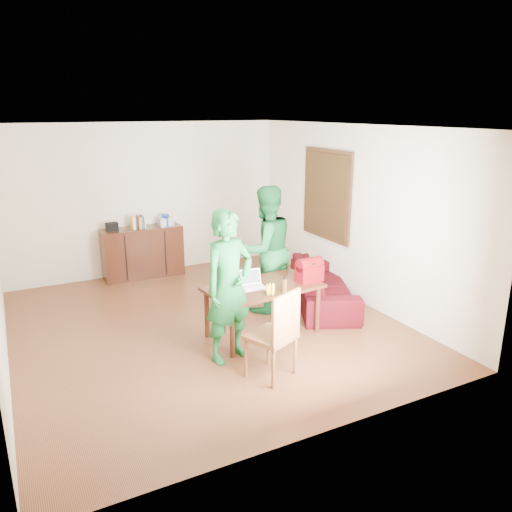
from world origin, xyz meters
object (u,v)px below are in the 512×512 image
table (263,292)px  sofa (323,284)px  laptop (253,285)px  person_far (266,250)px  red_bag (309,272)px  person_near (229,287)px  chair (272,351)px  bottle (284,285)px

table → sofa: (1.38, 0.60, -0.31)m
table → laptop: size_ratio=4.84×
person_far → sofa: 1.14m
person_far → red_bag: 0.91m
table → person_near: person_near is taller
chair → sofa: (1.80, 1.60, -0.01)m
table → bottle: 0.40m
laptop → bottle: bearing=-43.1°
table → person_near: (-0.66, -0.39, 0.31)m
chair → sofa: bearing=18.4°
person_near → chair: bearing=-82.7°
table → sofa: 1.53m
red_bag → sofa: red_bag is taller
laptop → bottle: size_ratio=1.62×
person_near → bottle: person_near is taller
bottle → red_bag: 0.55m
bottle → sofa: 1.64m
table → red_bag: bearing=-16.4°
chair → bottle: (0.55, 0.67, 0.49)m
red_bag → person_far: bearing=97.9°
table → chair: size_ratio=1.48×
chair → person_far: bearing=40.5°
chair → bottle: size_ratio=5.30×
chair → table: bearing=44.0°
chair → bottle: 0.99m
chair → sofa: size_ratio=0.51×
bottle → red_bag: (0.51, 0.21, 0.03)m
bottle → red_bag: red_bag is taller
chair → laptop: chair is taller
chair → person_near: 0.90m
bottle → red_bag: size_ratio=0.57×
bottle → person_far: bearing=73.6°
person_near → bottle: (0.79, 0.06, -0.12)m
person_far → table: bearing=53.1°
table → chair: chair is taller
person_near → person_far: person_far is taller
table → person_far: (0.45, 0.76, 0.33)m
person_near → bottle: 0.80m
person_far → red_bag: (0.19, -0.88, -0.12)m
chair → red_bag: chair is taller
red_bag → sofa: 1.16m
sofa → person_near: bearing=140.9°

